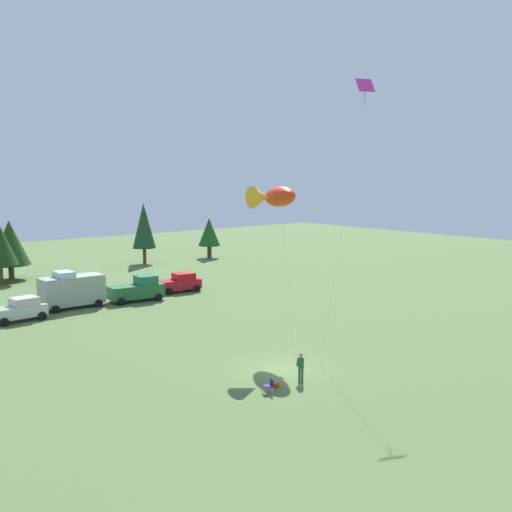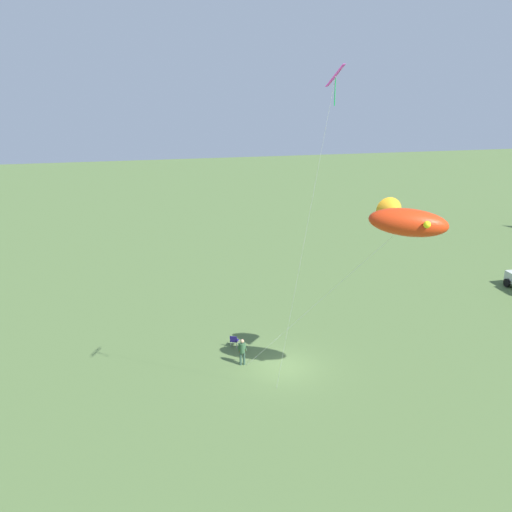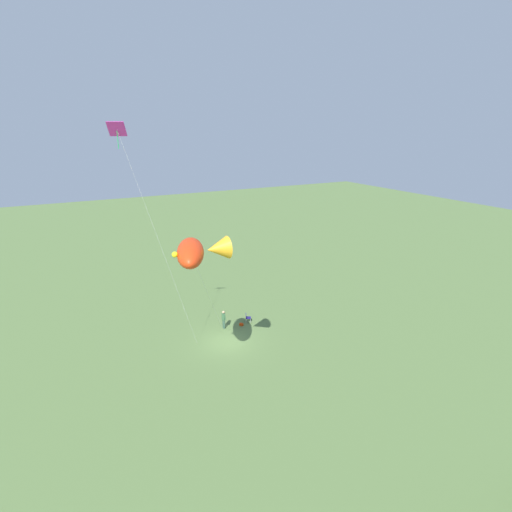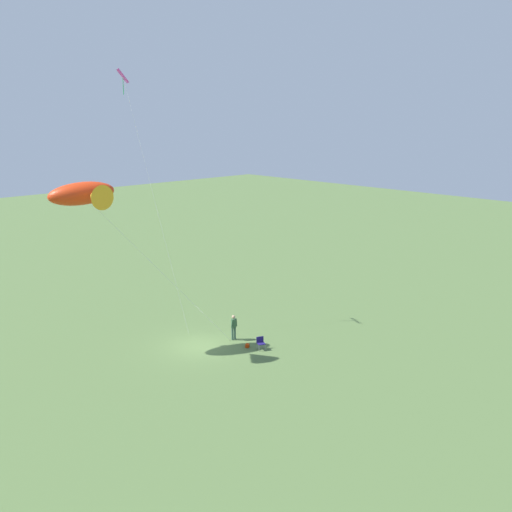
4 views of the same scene
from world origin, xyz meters
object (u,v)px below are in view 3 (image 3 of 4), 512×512
at_px(backpack_on_grass, 241,324).
at_px(kite_large_fish, 197,252).
at_px(person_kite_flyer, 224,318).
at_px(kite_diamond_rainbow, 120,138).
at_px(folding_chair, 247,317).

distance_m(backpack_on_grass, kite_large_fish, 14.11).
bearing_deg(backpack_on_grass, person_kite_flyer, -9.42).
height_order(backpack_on_grass, kite_large_fish, kite_large_fish).
distance_m(person_kite_flyer, kite_diamond_rainbow, 17.90).
height_order(person_kite_flyer, kite_diamond_rainbow, kite_diamond_rainbow).
xyz_separation_m(backpack_on_grass, kite_diamond_rainbow, (9.59, 2.31, 16.74)).
height_order(folding_chair, backpack_on_grass, folding_chair).
height_order(folding_chair, kite_large_fish, kite_large_fish).
bearing_deg(kite_large_fish, folding_chair, -133.03).
bearing_deg(person_kite_flyer, backpack_on_grass, -11.58).
xyz_separation_m(person_kite_flyer, kite_large_fish, (4.86, 7.72, 9.15)).
bearing_deg(kite_large_fish, person_kite_flyer, -122.20).
bearing_deg(person_kite_flyer, folding_chair, 0.96).
height_order(folding_chair, kite_diamond_rainbow, kite_diamond_rainbow).
distance_m(folding_chair, kite_diamond_rainbow, 19.59).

